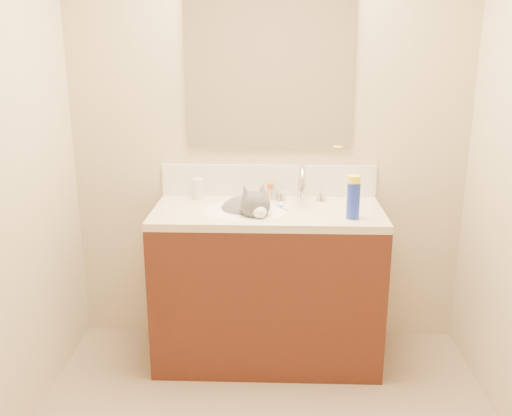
# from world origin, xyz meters

# --- Properties ---
(room_shell) EXTENTS (2.24, 2.54, 2.52)m
(room_shell) POSITION_xyz_m (0.00, 0.00, 1.49)
(room_shell) COLOR #C2B190
(room_shell) RESTS_ON ground
(vanity_cabinet) EXTENTS (1.20, 0.55, 0.82)m
(vanity_cabinet) POSITION_xyz_m (0.00, 0.97, 0.41)
(vanity_cabinet) COLOR #451D12
(vanity_cabinet) RESTS_ON ground
(counter_slab) EXTENTS (1.20, 0.55, 0.04)m
(counter_slab) POSITION_xyz_m (0.00, 0.97, 0.84)
(counter_slab) COLOR beige
(counter_slab) RESTS_ON vanity_cabinet
(basin) EXTENTS (0.45, 0.36, 0.14)m
(basin) POSITION_xyz_m (-0.12, 0.94, 0.79)
(basin) COLOR white
(basin) RESTS_ON vanity_cabinet
(faucet) EXTENTS (0.28, 0.20, 0.21)m
(faucet) POSITION_xyz_m (0.18, 1.11, 0.95)
(faucet) COLOR silver
(faucet) RESTS_ON counter_slab
(cat) EXTENTS (0.41, 0.44, 0.32)m
(cat) POSITION_xyz_m (-0.11, 0.98, 0.83)
(cat) COLOR #4B494B
(cat) RESTS_ON basin
(backsplash) EXTENTS (1.20, 0.02, 0.18)m
(backsplash) POSITION_xyz_m (0.00, 1.24, 0.95)
(backsplash) COLOR silver
(backsplash) RESTS_ON counter_slab
(mirror) EXTENTS (0.90, 0.02, 0.80)m
(mirror) POSITION_xyz_m (0.00, 1.24, 1.54)
(mirror) COLOR white
(mirror) RESTS_ON room_shell
(pill_bottle) EXTENTS (0.08, 0.08, 0.11)m
(pill_bottle) POSITION_xyz_m (-0.39, 1.17, 0.92)
(pill_bottle) COLOR silver
(pill_bottle) RESTS_ON counter_slab
(pill_label) EXTENTS (0.07, 0.07, 0.04)m
(pill_label) POSITION_xyz_m (-0.39, 1.17, 0.90)
(pill_label) COLOR orange
(pill_label) RESTS_ON pill_bottle
(silver_jar) EXTENTS (0.06, 0.06, 0.06)m
(silver_jar) POSITION_xyz_m (0.03, 1.17, 0.89)
(silver_jar) COLOR #B7B7BC
(silver_jar) RESTS_ON counter_slab
(amber_bottle) EXTENTS (0.05, 0.05, 0.09)m
(amber_bottle) POSITION_xyz_m (0.01, 1.18, 0.90)
(amber_bottle) COLOR #C86017
(amber_bottle) RESTS_ON counter_slab
(toothbrush) EXTENTS (0.07, 0.12, 0.01)m
(toothbrush) POSITION_xyz_m (0.07, 1.00, 0.86)
(toothbrush) COLOR silver
(toothbrush) RESTS_ON counter_slab
(toothbrush_head) EXTENTS (0.03, 0.03, 0.02)m
(toothbrush_head) POSITION_xyz_m (0.07, 1.00, 0.87)
(toothbrush_head) COLOR #6691DA
(toothbrush_head) RESTS_ON counter_slab
(spray_can) EXTENTS (0.08, 0.08, 0.18)m
(spray_can) POSITION_xyz_m (0.42, 0.83, 0.95)
(spray_can) COLOR #1B31C2
(spray_can) RESTS_ON counter_slab
(spray_cap) EXTENTS (0.07, 0.07, 0.04)m
(spray_cap) POSITION_xyz_m (0.42, 0.83, 1.06)
(spray_cap) COLOR yellow
(spray_cap) RESTS_ON spray_can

